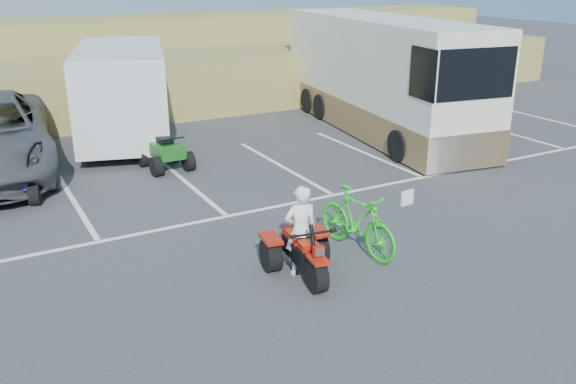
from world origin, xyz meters
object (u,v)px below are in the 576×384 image
rv_motorhome (380,83)px  cargo_trailer (123,91)px  quad_atv_blue (19,198)px  quad_atv_green (166,168)px  red_trike_atv (304,277)px  rider (301,231)px  green_dirt_bike (357,221)px

rv_motorhome → cargo_trailer: bearing=170.0°
quad_atv_blue → quad_atv_green: size_ratio=1.07×
red_trike_atv → quad_atv_green: bearing=99.0°
rider → quad_atv_blue: bearing=-50.8°
rv_motorhome → quad_atv_green: bearing=-165.8°
rider → cargo_trailer: bearing=-80.3°
red_trike_atv → rv_motorhome: bearing=54.5°
rider → quad_atv_green: rider is taller
quad_atv_green → cargo_trailer: bearing=89.5°
red_trike_atv → green_dirt_bike: (1.37, 0.42, 0.61)m
green_dirt_bike → rv_motorhome: 9.53m
quad_atv_blue → rider: bearing=-42.6°
red_trike_atv → quad_atv_green: (-0.13, 7.02, 0.00)m
rider → rv_motorhome: rv_motorhome is taller
quad_atv_green → red_trike_atv: bearing=-92.1°
rider → cargo_trailer: cargo_trailer is taller
cargo_trailer → quad_atv_blue: size_ratio=4.15×
quad_atv_green → green_dirt_bike: bearing=-80.4°
green_dirt_bike → rv_motorhome: size_ratio=0.20×
red_trike_atv → green_dirt_bike: green_dirt_bike is taller
green_dirt_bike → quad_atv_blue: size_ratio=1.29×
rider → quad_atv_green: 6.92m
rv_motorhome → quad_atv_green: 7.68m
rider → red_trike_atv: bearing=90.0°
rv_motorhome → red_trike_atv: bearing=-124.9°
quad_atv_green → rider: bearing=-91.9°
green_dirt_bike → cargo_trailer: cargo_trailer is taller
rider → quad_atv_green: (-0.15, 6.87, -0.80)m
cargo_trailer → rv_motorhome: bearing=-2.6°
cargo_trailer → quad_atv_green: cargo_trailer is taller
red_trike_atv → rider: bearing=90.0°
green_dirt_bike → cargo_trailer: bearing=92.5°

